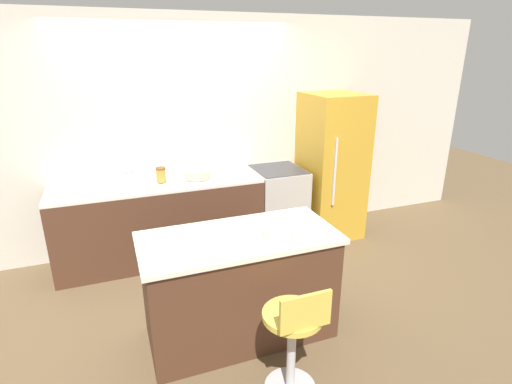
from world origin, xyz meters
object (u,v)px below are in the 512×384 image
Objects in this scene: oven_range at (278,204)px; stool_chair at (293,339)px; mixing_bowl at (197,174)px; refrigerator at (331,166)px; kettle at (128,178)px.

stool_chair is at bearing -111.12° from oven_range.
mixing_bowl reaches higher than oven_range.
stool_chair is at bearing -87.15° from mixing_bowl.
stool_chair is (-1.55, -2.18, -0.43)m from refrigerator.
kettle reaches higher than oven_range.
mixing_bowl is (-1.66, 0.04, 0.07)m from refrigerator.
kettle is (-2.37, 0.04, 0.11)m from refrigerator.
oven_range is at bearing 0.17° from kettle.
refrigerator is at bearing 54.63° from stool_chair.
kettle is at bearing -179.83° from oven_range.
refrigerator is 1.66m from mixing_bowl.
kettle is 0.72m from mixing_bowl.
oven_range is 1.77m from kettle.
kettle reaches higher than stool_chair.
kettle is at bearing 110.43° from stool_chair.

